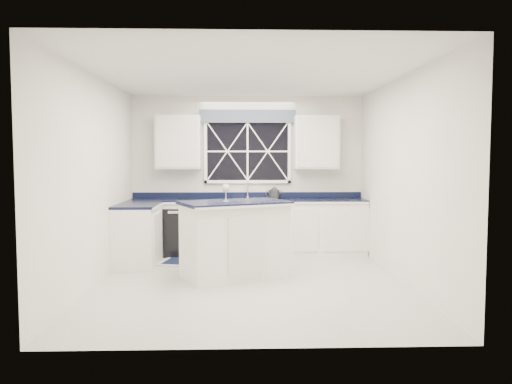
{
  "coord_description": "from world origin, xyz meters",
  "views": [
    {
      "loc": [
        -0.12,
        -6.44,
        1.65
      ],
      "look_at": [
        0.09,
        0.4,
        1.17
      ],
      "focal_mm": 35.0,
      "sensor_mm": 36.0,
      "label": 1
    }
  ],
  "objects_px": {
    "kettle": "(274,193)",
    "wine_glass": "(226,189)",
    "island": "(234,239)",
    "soap_bottle": "(273,193)",
    "faucet": "(248,189)",
    "dishwasher": "(183,231)"
  },
  "relations": [
    {
      "from": "kettle",
      "to": "wine_glass",
      "type": "relative_size",
      "value": 1.2
    },
    {
      "from": "wine_glass",
      "to": "kettle",
      "type": "bearing_deg",
      "value": 65.61
    },
    {
      "from": "dishwasher",
      "to": "faucet",
      "type": "height_order",
      "value": "faucet"
    },
    {
      "from": "faucet",
      "to": "soap_bottle",
      "type": "bearing_deg",
      "value": -6.13
    },
    {
      "from": "dishwasher",
      "to": "island",
      "type": "bearing_deg",
      "value": -60.96
    },
    {
      "from": "island",
      "to": "wine_glass",
      "type": "bearing_deg",
      "value": 161.2
    },
    {
      "from": "faucet",
      "to": "island",
      "type": "distance_m",
      "value": 1.9
    },
    {
      "from": "kettle",
      "to": "wine_glass",
      "type": "distance_m",
      "value": 1.88
    },
    {
      "from": "dishwasher",
      "to": "wine_glass",
      "type": "distance_m",
      "value": 1.96
    },
    {
      "from": "wine_glass",
      "to": "dishwasher",
      "type": "bearing_deg",
      "value": 115.75
    },
    {
      "from": "kettle",
      "to": "wine_glass",
      "type": "bearing_deg",
      "value": -131.0
    },
    {
      "from": "dishwasher",
      "to": "wine_glass",
      "type": "xyz_separation_m",
      "value": [
        0.78,
        -1.61,
        0.81
      ]
    },
    {
      "from": "faucet",
      "to": "island",
      "type": "bearing_deg",
      "value": -96.72
    },
    {
      "from": "soap_bottle",
      "to": "dishwasher",
      "type": "bearing_deg",
      "value": -174.49
    },
    {
      "from": "dishwasher",
      "to": "soap_bottle",
      "type": "height_order",
      "value": "soap_bottle"
    },
    {
      "from": "dishwasher",
      "to": "island",
      "type": "xyz_separation_m",
      "value": [
        0.89,
        -1.6,
        0.12
      ]
    },
    {
      "from": "wine_glass",
      "to": "soap_bottle",
      "type": "relative_size",
      "value": 1.21
    },
    {
      "from": "faucet",
      "to": "wine_glass",
      "type": "relative_size",
      "value": 1.22
    },
    {
      "from": "island",
      "to": "soap_bottle",
      "type": "distance_m",
      "value": 1.93
    },
    {
      "from": "faucet",
      "to": "soap_bottle",
      "type": "height_order",
      "value": "faucet"
    },
    {
      "from": "island",
      "to": "soap_bottle",
      "type": "bearing_deg",
      "value": 46.16
    },
    {
      "from": "faucet",
      "to": "kettle",
      "type": "height_order",
      "value": "faucet"
    }
  ]
}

